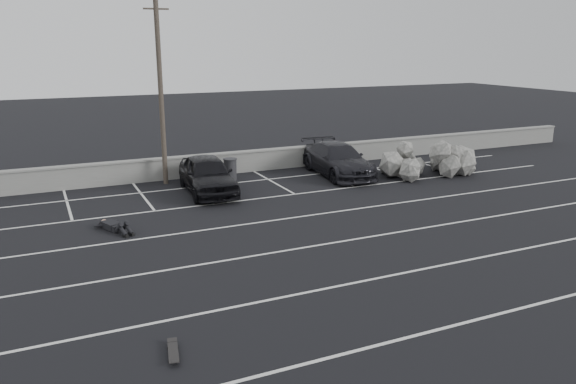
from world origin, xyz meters
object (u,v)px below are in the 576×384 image
car_right (338,160)px  trash_bin (230,169)px  person (111,222)px  riprap_pile (436,163)px  utility_pole (161,92)px  car_left (207,174)px  skateboard (173,352)px

car_right → trash_bin: bearing=170.2°
trash_bin → person: size_ratio=0.40×
trash_bin → riprap_pile: (9.67, -3.07, -0.01)m
utility_pole → person: (-3.21, -5.71, -3.94)m
car_left → skateboard: size_ratio=5.62×
car_left → skateboard: 13.18m
car_right → riprap_pile: 4.90m
skateboard → riprap_pile: bearing=46.0°
trash_bin → car_right: bearing=-14.2°
riprap_pile → utility_pole: bearing=164.3°
person → skateboard: person is taller
riprap_pile → skateboard: bearing=-144.7°
trash_bin → skateboard: 15.56m
car_right → skateboard: 17.21m
skateboard → trash_bin: bearing=77.4°
car_right → riprap_pile: bearing=-16.9°
utility_pole → person: utility_pole is taller
skateboard → car_left: bearing=80.8°
car_left → person: 5.63m
trash_bin → person: trash_bin is taller
car_right → car_left: bearing=-170.5°
utility_pole → riprap_pile: size_ratio=1.55×
riprap_pile → car_right: bearing=158.7°
utility_pole → car_left: bearing=-61.4°
car_left → car_right: (6.79, 0.61, -0.04)m
car_left → car_right: 6.82m
utility_pole → riprap_pile: utility_pole is taller
skateboard → person: bearing=100.8°
utility_pole → trash_bin: (2.98, -0.48, -3.66)m
car_right → riprap_pile: car_right is taller
car_right → person: (-11.29, -3.94, -0.53)m
car_right → skateboard: size_ratio=6.28×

